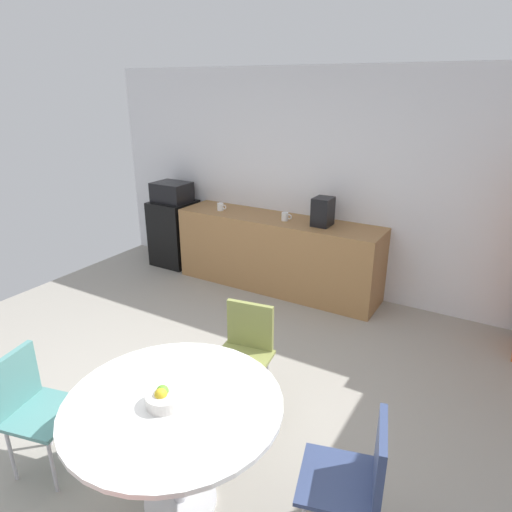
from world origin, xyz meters
name	(u,v)px	position (x,y,z in m)	size (l,w,h in m)	color
ground_plane	(156,425)	(0.00, 0.00, 0.00)	(6.00, 6.00, 0.00)	#9E998E
wall_back	(322,183)	(0.00, 3.00, 1.30)	(6.00, 0.10, 2.60)	silver
counter_block	(277,253)	(-0.40, 2.65, 0.45)	(2.55, 0.60, 0.90)	#9E7042
mini_fridge	(175,233)	(-2.02, 2.65, 0.45)	(0.54, 0.54, 0.90)	black
microwave	(172,192)	(-2.02, 2.65, 1.03)	(0.48, 0.38, 0.26)	black
round_table	(174,419)	(0.59, -0.42, 0.63)	(1.23, 1.23, 0.75)	silver
chair_navy	(359,472)	(1.59, -0.15, 0.52)	(0.52, 0.52, 0.83)	silver
chair_olive	(246,344)	(0.43, 0.60, 0.52)	(0.48, 0.48, 0.83)	silver
chair_teal	(28,399)	(-0.41, -0.67, 0.52)	(0.51, 0.51, 0.83)	silver
fruit_bowl	(164,398)	(0.57, -0.46, 0.79)	(0.21, 0.21, 0.11)	silver
mug_white	(285,217)	(-0.27, 2.61, 0.95)	(0.13, 0.08, 0.09)	white
mug_green	(221,207)	(-1.18, 2.59, 0.95)	(0.13, 0.08, 0.09)	white
coffee_maker	(323,212)	(0.18, 2.65, 1.06)	(0.20, 0.24, 0.32)	black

